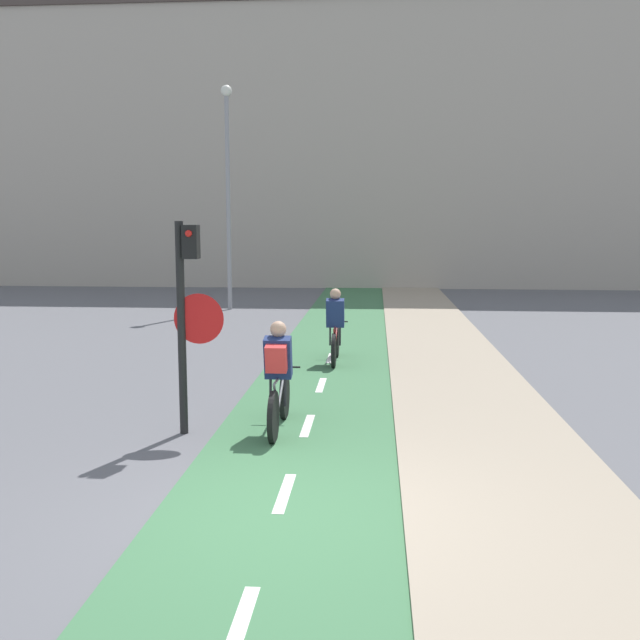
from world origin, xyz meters
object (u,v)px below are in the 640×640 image
Objects in this scene: cyclist_near at (278,380)px; cyclist_far at (335,330)px; traffic_light_pole at (187,303)px; street_lamp_far at (228,175)px.

cyclist_far is at bearing 84.16° from cyclist_near.
traffic_light_pole is 1.56× the size of cyclist_near.
cyclist_near is (1.18, 0.19, -1.06)m from traffic_light_pole.
traffic_light_pole reaches higher than cyclist_near.
cyclist_near is at bearing -75.69° from street_lamp_far.
traffic_light_pole is 0.40× the size of street_lamp_far.
street_lamp_far reaches higher than cyclist_near.
street_lamp_far is at bearing 104.31° from cyclist_near.
street_lamp_far is at bearing 99.43° from traffic_light_pole.
cyclist_far is (0.50, 4.85, -0.04)m from cyclist_near.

